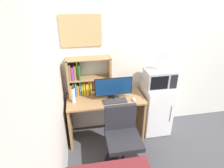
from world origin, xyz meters
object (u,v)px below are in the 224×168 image
at_px(water_bottle, 73,95).
at_px(wall_corkboard, 81,31).
at_px(computer_mouse, 134,99).
at_px(keyboard, 115,101).
at_px(monitor, 114,88).
at_px(desk_fan, 162,61).
at_px(microwave, 159,78).
at_px(hutch_bookshelf, 83,78).
at_px(desk_chair, 122,141).
at_px(mini_fridge, 156,109).

distance_m(water_bottle, wall_corkboard, 0.97).
bearing_deg(water_bottle, computer_mouse, -6.72).
height_order(keyboard, wall_corkboard, wall_corkboard).
relative_size(keyboard, computer_mouse, 3.68).
xyz_separation_m(keyboard, wall_corkboard, (-0.43, 0.42, 1.00)).
height_order(water_bottle, wall_corkboard, wall_corkboard).
height_order(monitor, desk_fan, desk_fan).
height_order(keyboard, microwave, microwave).
relative_size(keyboard, wall_corkboard, 0.60).
bearing_deg(microwave, monitor, -173.92).
xyz_separation_m(hutch_bookshelf, wall_corkboard, (0.02, 0.09, 0.73)).
relative_size(monitor, computer_mouse, 5.86).
relative_size(computer_mouse, wall_corkboard, 0.16).
relative_size(hutch_bookshelf, computer_mouse, 6.91).
bearing_deg(monitor, desk_chair, -86.77).
bearing_deg(hutch_bookshelf, mini_fridge, -7.84).
height_order(desk_chair, wall_corkboard, wall_corkboard).
distance_m(monitor, computer_mouse, 0.37).
bearing_deg(monitor, wall_corkboard, 141.31).
bearing_deg(computer_mouse, monitor, 163.63).
relative_size(hutch_bookshelf, desk_fan, 2.54).
distance_m(hutch_bookshelf, desk_chair, 1.14).
relative_size(hutch_bookshelf, desk_chair, 0.77).
bearing_deg(keyboard, monitor, 95.89).
height_order(mini_fridge, desk_fan, desk_fan).
height_order(computer_mouse, water_bottle, water_bottle).
bearing_deg(monitor, microwave, 6.08).
relative_size(computer_mouse, microwave, 0.21).
relative_size(water_bottle, desk_fan, 0.96).
bearing_deg(keyboard, hutch_bookshelf, 144.61).
xyz_separation_m(monitor, desk_fan, (0.79, 0.08, 0.36)).
relative_size(monitor, desk_fan, 2.16).
bearing_deg(computer_mouse, water_bottle, 173.28).
bearing_deg(desk_chair, water_bottle, 139.74).
bearing_deg(mini_fridge, computer_mouse, -159.98).
bearing_deg(mini_fridge, microwave, 89.82).
bearing_deg(hutch_bookshelf, desk_fan, -7.90).
xyz_separation_m(mini_fridge, microwave, (0.00, 0.00, 0.59)).
height_order(mini_fridge, microwave, microwave).
xyz_separation_m(hutch_bookshelf, keyboard, (0.46, -0.32, -0.28)).
height_order(hutch_bookshelf, water_bottle, hutch_bookshelf).
bearing_deg(microwave, hutch_bookshelf, 172.30).
bearing_deg(monitor, mini_fridge, 5.86).
xyz_separation_m(mini_fridge, desk_fan, (0.01, -0.00, 0.89)).
bearing_deg(desk_chair, monitor, 93.23).
height_order(computer_mouse, wall_corkboard, wall_corkboard).
bearing_deg(computer_mouse, keyboard, 177.32).
height_order(hutch_bookshelf, computer_mouse, hutch_bookshelf).
bearing_deg(water_bottle, hutch_bookshelf, 53.90).
bearing_deg(desk_chair, desk_fan, 38.66).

